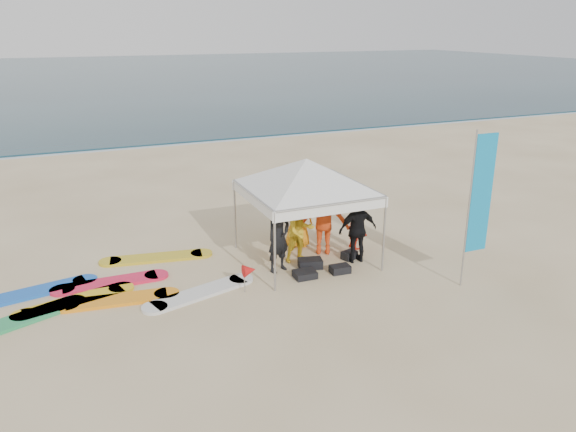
{
  "coord_description": "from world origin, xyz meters",
  "views": [
    {
      "loc": [
        -4.44,
        -9.01,
        5.51
      ],
      "look_at": [
        0.54,
        2.6,
        1.2
      ],
      "focal_mm": 35.0,
      "sensor_mm": 36.0,
      "label": 1
    }
  ],
  "objects_px": {
    "person_orange_a": "(324,216)",
    "person_orange_b": "(297,216)",
    "surfboard_spread": "(104,291)",
    "person_yellow": "(300,231)",
    "feather_flag": "(480,196)",
    "person_black_b": "(358,230)",
    "marker_pennant": "(250,270)",
    "person_black_a": "(278,237)",
    "person_seated": "(354,233)",
    "canopy_tent": "(307,159)"
  },
  "relations": [
    {
      "from": "person_black_a",
      "to": "surfboard_spread",
      "type": "distance_m",
      "value": 4.03
    },
    {
      "from": "person_black_b",
      "to": "person_seated",
      "type": "relative_size",
      "value": 1.95
    },
    {
      "from": "person_black_b",
      "to": "surfboard_spread",
      "type": "relative_size",
      "value": 0.29
    },
    {
      "from": "person_yellow",
      "to": "person_black_b",
      "type": "height_order",
      "value": "person_black_b"
    },
    {
      "from": "person_yellow",
      "to": "canopy_tent",
      "type": "height_order",
      "value": "canopy_tent"
    },
    {
      "from": "canopy_tent",
      "to": "surfboard_spread",
      "type": "relative_size",
      "value": 0.68
    },
    {
      "from": "person_orange_b",
      "to": "feather_flag",
      "type": "distance_m",
      "value": 4.61
    },
    {
      "from": "person_orange_b",
      "to": "surfboard_spread",
      "type": "bearing_deg",
      "value": 22.01
    },
    {
      "from": "person_orange_b",
      "to": "marker_pennant",
      "type": "bearing_deg",
      "value": 57.51
    },
    {
      "from": "person_orange_a",
      "to": "canopy_tent",
      "type": "relative_size",
      "value": 0.51
    },
    {
      "from": "person_orange_a",
      "to": "person_black_b",
      "type": "height_order",
      "value": "person_orange_a"
    },
    {
      "from": "person_black_a",
      "to": "person_orange_b",
      "type": "distance_m",
      "value": 1.6
    },
    {
      "from": "canopy_tent",
      "to": "surfboard_spread",
      "type": "xyz_separation_m",
      "value": [
        -4.8,
        0.05,
        -2.5
      ]
    },
    {
      "from": "person_black_b",
      "to": "feather_flag",
      "type": "distance_m",
      "value": 2.98
    },
    {
      "from": "person_yellow",
      "to": "feather_flag",
      "type": "height_order",
      "value": "feather_flag"
    },
    {
      "from": "surfboard_spread",
      "to": "marker_pennant",
      "type": "bearing_deg",
      "value": -22.27
    },
    {
      "from": "person_orange_b",
      "to": "canopy_tent",
      "type": "xyz_separation_m",
      "value": [
        -0.15,
        -0.83,
        1.68
      ]
    },
    {
      "from": "person_yellow",
      "to": "canopy_tent",
      "type": "bearing_deg",
      "value": 14.13
    },
    {
      "from": "person_seated",
      "to": "surfboard_spread",
      "type": "relative_size",
      "value": 0.15
    },
    {
      "from": "person_black_b",
      "to": "feather_flag",
      "type": "bearing_deg",
      "value": 133.66
    },
    {
      "from": "person_yellow",
      "to": "person_black_b",
      "type": "bearing_deg",
      "value": -30.06
    },
    {
      "from": "surfboard_spread",
      "to": "person_orange_a",
      "type": "bearing_deg",
      "value": 1.53
    },
    {
      "from": "person_orange_a",
      "to": "marker_pennant",
      "type": "relative_size",
      "value": 3.08
    },
    {
      "from": "person_seated",
      "to": "marker_pennant",
      "type": "xyz_separation_m",
      "value": [
        -3.33,
        -1.3,
        0.07
      ]
    },
    {
      "from": "person_orange_a",
      "to": "person_orange_b",
      "type": "distance_m",
      "value": 0.79
    },
    {
      "from": "person_orange_a",
      "to": "surfboard_spread",
      "type": "bearing_deg",
      "value": 27.92
    },
    {
      "from": "person_orange_b",
      "to": "surfboard_spread",
      "type": "relative_size",
      "value": 0.3
    },
    {
      "from": "person_black_a",
      "to": "marker_pennant",
      "type": "xyz_separation_m",
      "value": [
        -0.99,
        -0.76,
        -0.35
      ]
    },
    {
      "from": "person_seated",
      "to": "person_black_a",
      "type": "bearing_deg",
      "value": 95.19
    },
    {
      "from": "person_yellow",
      "to": "marker_pennant",
      "type": "xyz_separation_m",
      "value": [
        -1.7,
        -1.09,
        -0.28
      ]
    },
    {
      "from": "feather_flag",
      "to": "marker_pennant",
      "type": "relative_size",
      "value": 5.48
    },
    {
      "from": "person_black_b",
      "to": "feather_flag",
      "type": "relative_size",
      "value": 0.47
    },
    {
      "from": "person_orange_a",
      "to": "person_black_b",
      "type": "xyz_separation_m",
      "value": [
        0.5,
        -0.83,
        -0.15
      ]
    },
    {
      "from": "person_black_b",
      "to": "marker_pennant",
      "type": "height_order",
      "value": "person_black_b"
    },
    {
      "from": "person_seated",
      "to": "feather_flag",
      "type": "relative_size",
      "value": 0.24
    },
    {
      "from": "person_orange_a",
      "to": "person_seated",
      "type": "height_order",
      "value": "person_orange_a"
    },
    {
      "from": "person_orange_a",
      "to": "person_orange_b",
      "type": "height_order",
      "value": "person_orange_a"
    },
    {
      "from": "person_black_a",
      "to": "feather_flag",
      "type": "relative_size",
      "value": 0.49
    },
    {
      "from": "person_black_a",
      "to": "surfboard_spread",
      "type": "relative_size",
      "value": 0.3
    },
    {
      "from": "canopy_tent",
      "to": "feather_flag",
      "type": "height_order",
      "value": "feather_flag"
    },
    {
      "from": "person_black_b",
      "to": "surfboard_spread",
      "type": "height_order",
      "value": "person_black_b"
    },
    {
      "from": "person_orange_a",
      "to": "person_yellow",
      "type": "bearing_deg",
      "value": 44.75
    },
    {
      "from": "person_black_b",
      "to": "canopy_tent",
      "type": "xyz_separation_m",
      "value": [
        -1.09,
        0.64,
        1.7
      ]
    },
    {
      "from": "canopy_tent",
      "to": "marker_pennant",
      "type": "height_order",
      "value": "canopy_tent"
    },
    {
      "from": "person_black_a",
      "to": "person_yellow",
      "type": "bearing_deg",
      "value": 5.66
    },
    {
      "from": "feather_flag",
      "to": "person_yellow",
      "type": "bearing_deg",
      "value": 138.16
    },
    {
      "from": "person_black_a",
      "to": "person_orange_b",
      "type": "xyz_separation_m",
      "value": [
        1.03,
        1.22,
        0.0
      ]
    },
    {
      "from": "canopy_tent",
      "to": "feather_flag",
      "type": "relative_size",
      "value": 1.1
    },
    {
      "from": "person_black_a",
      "to": "marker_pennant",
      "type": "bearing_deg",
      "value": -161.68
    },
    {
      "from": "marker_pennant",
      "to": "surfboard_spread",
      "type": "xyz_separation_m",
      "value": [
        -2.93,
        1.2,
        -0.46
      ]
    }
  ]
}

